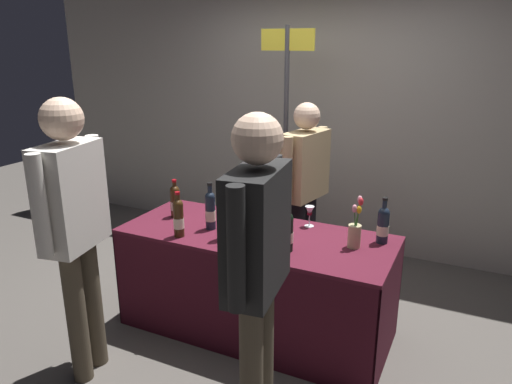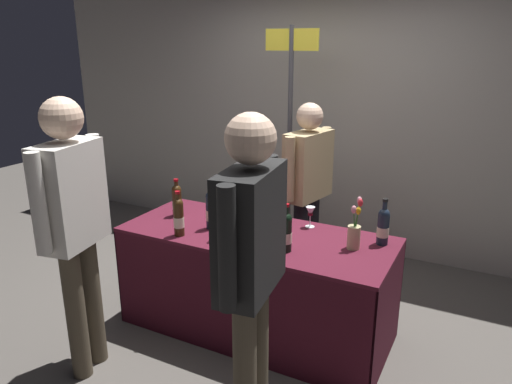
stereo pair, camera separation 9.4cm
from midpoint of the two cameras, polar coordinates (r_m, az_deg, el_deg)
name	(u,v)px [view 2 (the right image)]	position (r m, az deg, el deg)	size (l,w,h in m)	color
ground_plane	(256,328)	(3.71, 0.76, -15.84)	(12.00, 12.00, 0.00)	#514C47
back_partition	(341,116)	(4.85, 10.66, 8.83)	(6.81, 0.12, 2.67)	#9E998E
tasting_table	(256,263)	(3.44, 0.79, -8.38)	(1.90, 0.78, 0.76)	#4C1423
featured_wine_bottle	(255,221)	(3.17, 0.69, -3.49)	(0.08, 0.08, 0.34)	#38230F
display_bottle_0	(223,219)	(3.21, -3.11, -3.17)	(0.07, 0.07, 0.33)	#192333
display_bottle_1	(254,209)	(3.37, 0.61, -2.05)	(0.07, 0.07, 0.36)	#192333
display_bottle_2	(286,231)	(3.03, 4.47, -4.69)	(0.08, 0.08, 0.32)	black
display_bottle_3	(179,216)	(3.30, -8.37, -2.88)	(0.07, 0.07, 0.32)	#38230F
display_bottle_4	(211,209)	(3.40, -4.59, -2.04)	(0.07, 0.07, 0.34)	#192333
display_bottle_5	(251,214)	(3.26, 0.28, -2.63)	(0.08, 0.08, 0.36)	black
display_bottle_6	(177,200)	(3.68, -8.65, -0.92)	(0.07, 0.07, 0.29)	#38230F
display_bottle_7	(383,226)	(3.25, 15.68, -3.87)	(0.08, 0.08, 0.31)	#192333
wine_glass_near_vendor	(279,212)	(3.48, 3.55, -2.35)	(0.07, 0.07, 0.14)	silver
wine_glass_mid	(236,211)	(3.51, -1.68, -2.23)	(0.07, 0.07, 0.13)	silver
wine_glass_near_taster	(310,212)	(3.45, 7.25, -2.42)	(0.07, 0.07, 0.15)	silver
flower_vase	(354,232)	(3.14, 12.46, -4.65)	(0.08, 0.09, 0.34)	tan
brochure_stand	(263,238)	(3.10, 1.73, -5.46)	(0.17, 0.01, 0.14)	silver
vendor_presenter	(308,179)	(3.99, 6.83, 1.51)	(0.29, 0.62, 1.57)	black
taster_foreground_right	(73,214)	(3.02, -20.08, -2.51)	(0.28, 0.59, 1.75)	#4C4233
taster_foreground_left	(251,253)	(2.32, 0.57, -7.32)	(0.27, 0.64, 1.74)	#4C4233
booth_signpost	(290,125)	(4.32, 4.68, 7.95)	(0.48, 0.04, 2.17)	#47474C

